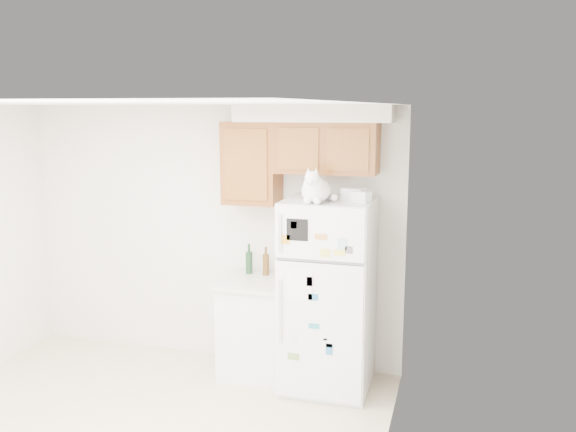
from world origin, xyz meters
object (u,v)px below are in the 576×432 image
at_px(refrigerator, 328,295).
at_px(base_counter, 257,327).
at_px(bottle_green, 249,259).
at_px(cat, 315,189).
at_px(storage_box_back, 353,194).
at_px(bottle_amber, 266,261).
at_px(storage_box_front, 361,197).

relative_size(refrigerator, base_counter, 1.85).
bearing_deg(bottle_green, cat, -30.66).
relative_size(base_counter, storage_box_back, 5.11).
bearing_deg(bottle_amber, cat, -37.18).
xyz_separation_m(base_counter, cat, (0.62, -0.27, 1.35)).
xyz_separation_m(refrigerator, base_counter, (-0.69, 0.07, -0.39)).
bearing_deg(storage_box_back, storage_box_front, -38.43).
bearing_deg(base_counter, storage_box_front, -7.56).
relative_size(base_counter, storage_box_front, 6.13).
bearing_deg(refrigerator, storage_box_front, -11.12).
bearing_deg(base_counter, refrigerator, -6.09).
bearing_deg(refrigerator, base_counter, 173.91).
relative_size(cat, bottle_green, 1.51).
bearing_deg(cat, storage_box_front, 21.79).
height_order(bottle_green, bottle_amber, bottle_green).
relative_size(storage_box_front, bottle_amber, 0.56).
distance_m(storage_box_back, bottle_green, 1.24).
xyz_separation_m(refrigerator, bottle_green, (-0.82, 0.25, 0.21)).
xyz_separation_m(base_counter, bottle_green, (-0.13, 0.17, 0.60)).
height_order(storage_box_front, bottle_green, storage_box_front).
xyz_separation_m(cat, storage_box_back, (0.27, 0.25, -0.06)).
height_order(refrigerator, bottle_green, refrigerator).
xyz_separation_m(base_counter, storage_box_back, (0.89, -0.02, 1.29)).
xyz_separation_m(storage_box_back, bottle_green, (-1.02, 0.19, -0.69)).
bearing_deg(base_counter, bottle_amber, 77.04).
relative_size(refrigerator, cat, 3.96).
distance_m(refrigerator, bottle_green, 0.88).
bearing_deg(cat, refrigerator, 69.36).
bearing_deg(base_counter, storage_box_back, -1.22).
bearing_deg(refrigerator, cat, -110.64).
bearing_deg(cat, base_counter, 156.30).
bearing_deg(bottle_amber, refrigerator, -20.32).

